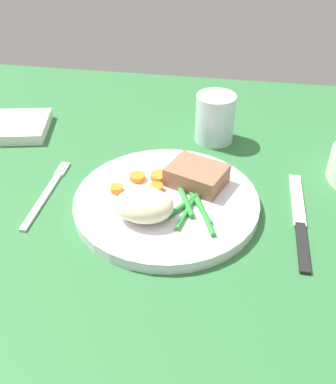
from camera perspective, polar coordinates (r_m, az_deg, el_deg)
name	(u,v)px	position (r cm, az deg, el deg)	size (l,w,h in cm)	color
dining_table	(169,201)	(64.85, 0.19, -1.13)	(120.00, 90.00, 2.00)	#2D6B38
dinner_plate	(168,202)	(61.63, 0.00, -1.34)	(25.95, 25.95, 1.60)	white
meat_portion	(197,175)	(63.22, 3.75, 2.18)	(7.90, 6.15, 2.84)	#936047
mashed_potatoes	(144,205)	(56.67, -3.12, -1.74)	(7.75, 5.89, 4.03)	beige
carrot_slices	(145,181)	(63.68, -3.03, 1.43)	(7.56, 6.12, 0.91)	orange
green_beans	(192,207)	(59.08, 3.10, -1.92)	(6.84, 10.09, 0.81)	#2D8C38
fork	(46,194)	(66.63, -15.56, -0.23)	(1.44, 16.60, 0.40)	silver
knife	(299,221)	(62.08, 16.75, -3.61)	(1.70, 20.50, 0.64)	black
water_glass	(215,121)	(76.56, 6.11, 9.13)	(6.72, 6.72, 8.31)	silver
napkin	(17,126)	(84.55, -19.06, 8.07)	(10.88, 10.70, 1.88)	white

